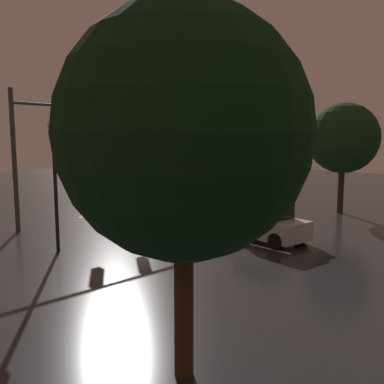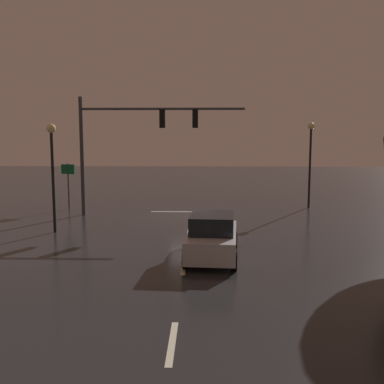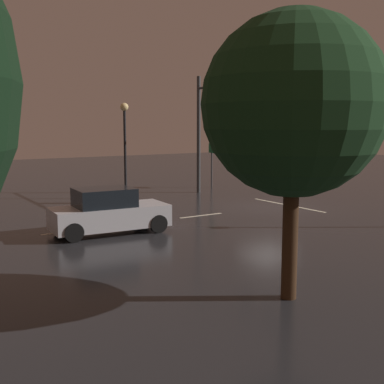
{
  "view_description": "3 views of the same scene",
  "coord_description": "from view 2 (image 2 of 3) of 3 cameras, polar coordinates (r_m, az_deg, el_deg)",
  "views": [
    {
      "loc": [
        13.15,
        19.6,
        4.4
      ],
      "look_at": [
        -1.16,
        4.25,
        1.67
      ],
      "focal_mm": 37.76,
      "sensor_mm": 36.0,
      "label": 1
    },
    {
      "loc": [
        -0.71,
        25.63,
        4.69
      ],
      "look_at": [
        -0.14,
        4.4,
        1.94
      ],
      "focal_mm": 42.09,
      "sensor_mm": 36.0,
      "label": 2
    },
    {
      "loc": [
        -17.9,
        16.02,
        4.06
      ],
      "look_at": [
        -0.67,
        4.91,
        1.21
      ],
      "focal_mm": 46.05,
      "sensor_mm": 36.0,
      "label": 3
    }
  ],
  "objects": [
    {
      "name": "lane_dash_near",
      "position": [
        10.73,
        -2.54,
        -18.52
      ],
      "size": [
        0.16,
        2.2,
        0.01
      ],
      "primitive_type": "cube",
      "rotation": [
        0.0,
        0.0,
        1.57
      ],
      "color": "beige",
      "rests_on": "ground_plane"
    },
    {
      "name": "stop_bar",
      "position": [
        27.29,
        0.02,
        -2.52
      ],
      "size": [
        5.0,
        0.16,
        0.01
      ],
      "primitive_type": "cube",
      "color": "beige",
      "rests_on": "ground_plane"
    },
    {
      "name": "ground_plane",
      "position": [
        26.06,
        -0.06,
        -3.0
      ],
      "size": [
        80.0,
        80.0,
        0.0
      ],
      "primitive_type": "plane",
      "color": "#232326"
    },
    {
      "name": "route_sign",
      "position": [
        29.03,
        -15.42,
        1.91
      ],
      "size": [
        0.89,
        0.26,
        2.87
      ],
      "color": "#383A3D",
      "rests_on": "ground_plane"
    },
    {
      "name": "street_lamp_right_kerb",
      "position": [
        22.21,
        -17.29,
        4.24
      ],
      "size": [
        0.44,
        0.44,
        5.17
      ],
      "color": "black",
      "rests_on": "ground_plane"
    },
    {
      "name": "car_approaching",
      "position": [
        17.22,
        2.59,
        -5.7
      ],
      "size": [
        2.18,
        4.47,
        1.7
      ],
      "color": "#B7B7BC",
      "rests_on": "ground_plane"
    },
    {
      "name": "lane_dash_mid",
      "position": [
        16.33,
        -1.04,
        -9.3
      ],
      "size": [
        0.16,
        2.2,
        0.01
      ],
      "primitive_type": "cube",
      "rotation": [
        0.0,
        0.0,
        1.57
      ],
      "color": "beige",
      "rests_on": "ground_plane"
    },
    {
      "name": "street_lamp_left_kerb",
      "position": [
        29.53,
        14.78,
        5.3
      ],
      "size": [
        0.44,
        0.44,
        5.41
      ],
      "color": "black",
      "rests_on": "ground_plane"
    },
    {
      "name": "lane_dash_far",
      "position": [
        22.14,
        -0.34,
        -4.85
      ],
      "size": [
        0.16,
        2.2,
        0.01
      ],
      "primitive_type": "cube",
      "rotation": [
        0.0,
        0.0,
        1.57
      ],
      "color": "beige",
      "rests_on": "ground_plane"
    },
    {
      "name": "traffic_signal_assembly",
      "position": [
        25.99,
        -7.31,
        7.48
      ],
      "size": [
        9.4,
        0.47,
        6.78
      ],
      "color": "#383A3D",
      "rests_on": "ground_plane"
    }
  ]
}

